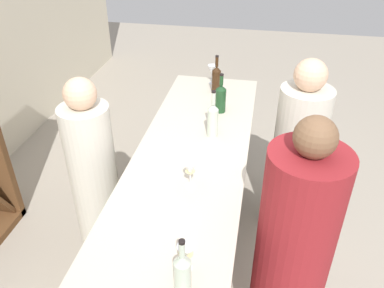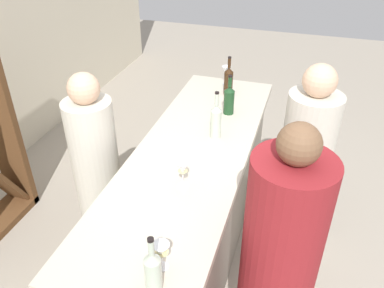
# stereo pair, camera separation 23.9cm
# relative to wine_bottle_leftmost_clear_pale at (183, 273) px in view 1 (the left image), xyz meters

# --- Properties ---
(ground_plane) EXTENTS (12.00, 12.00, 0.00)m
(ground_plane) POSITION_rel_wine_bottle_leftmost_clear_pale_xyz_m (1.05, 0.16, -1.07)
(ground_plane) COLOR #9E9384
(bar_counter) EXTENTS (2.38, 0.71, 0.96)m
(bar_counter) POSITION_rel_wine_bottle_leftmost_clear_pale_xyz_m (1.05, 0.16, -0.59)
(bar_counter) COLOR gray
(bar_counter) RESTS_ON ground
(wine_bottle_leftmost_clear_pale) EXTENTS (0.07, 0.07, 0.30)m
(wine_bottle_leftmost_clear_pale) POSITION_rel_wine_bottle_leftmost_clear_pale_xyz_m (0.00, 0.00, 0.00)
(wine_bottle_leftmost_clear_pale) COLOR #B7C6B2
(wine_bottle_leftmost_clear_pale) RESTS_ON bar_counter
(wine_bottle_second_left_clear_pale) EXTENTS (0.07, 0.07, 0.33)m
(wine_bottle_second_left_clear_pale) POSITION_rel_wine_bottle_leftmost_clear_pale_xyz_m (1.26, 0.06, 0.01)
(wine_bottle_second_left_clear_pale) COLOR #B7C6B2
(wine_bottle_second_left_clear_pale) RESTS_ON bar_counter
(wine_bottle_center_olive_green) EXTENTS (0.08, 0.08, 0.30)m
(wine_bottle_center_olive_green) POSITION_rel_wine_bottle_leftmost_clear_pale_xyz_m (1.62, 0.05, 0.00)
(wine_bottle_center_olive_green) COLOR #193D1E
(wine_bottle_center_olive_green) RESTS_ON bar_counter
(wine_bottle_second_right_amber_brown) EXTENTS (0.07, 0.07, 0.32)m
(wine_bottle_second_right_amber_brown) POSITION_rel_wine_bottle_leftmost_clear_pale_xyz_m (1.94, 0.13, 0.01)
(wine_bottle_second_right_amber_brown) COLOR #331E0F
(wine_bottle_second_right_amber_brown) RESTS_ON bar_counter
(wine_glass_near_left) EXTENTS (0.08, 0.08, 0.14)m
(wine_glass_near_left) POSITION_rel_wine_bottle_leftmost_clear_pale_xyz_m (0.12, 0.01, -0.01)
(wine_glass_near_left) COLOR white
(wine_glass_near_left) RESTS_ON bar_counter
(wine_glass_near_center) EXTENTS (0.07, 0.07, 0.16)m
(wine_glass_near_center) POSITION_rel_wine_bottle_leftmost_clear_pale_xyz_m (0.69, 0.10, -0.00)
(wine_glass_near_center) COLOR white
(wine_glass_near_center) RESTS_ON bar_counter
(wine_glass_near_right) EXTENTS (0.08, 0.08, 0.16)m
(wine_glass_near_right) POSITION_rel_wine_bottle_leftmost_clear_pale_xyz_m (2.12, 0.19, 0.00)
(wine_glass_near_right) COLOR white
(wine_glass_near_right) RESTS_ON bar_counter
(person_left_guest) EXTENTS (0.40, 0.40, 1.44)m
(person_left_guest) POSITION_rel_wine_bottle_leftmost_clear_pale_xyz_m (1.56, -0.55, -0.42)
(person_left_guest) COLOR beige
(person_left_guest) RESTS_ON ground
(person_center_guest) EXTENTS (0.48, 0.48, 1.59)m
(person_center_guest) POSITION_rel_wine_bottle_leftmost_clear_pale_xyz_m (0.47, -0.48, -0.35)
(person_center_guest) COLOR maroon
(person_center_guest) RESTS_ON ground
(person_right_guest) EXTENTS (0.35, 0.35, 1.46)m
(person_right_guest) POSITION_rel_wine_bottle_leftmost_clear_pale_xyz_m (0.92, 0.81, -0.39)
(person_right_guest) COLOR beige
(person_right_guest) RESTS_ON ground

